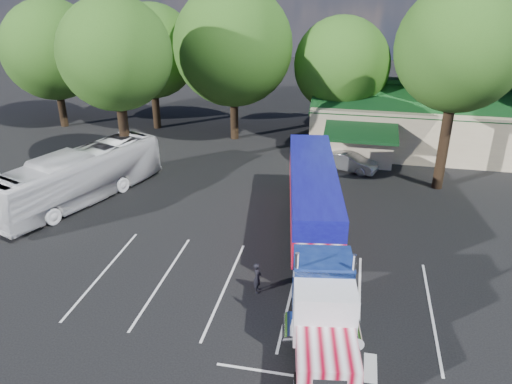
% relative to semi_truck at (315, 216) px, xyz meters
% --- Properties ---
extents(ground, '(120.00, 120.00, 0.00)m').
position_rel_semi_truck_xyz_m(ground, '(-3.87, 2.15, -2.33)').
color(ground, black).
rests_on(ground, ground).
extents(event_hall, '(24.20, 14.12, 5.55)m').
position_rel_semi_truck_xyz_m(event_hall, '(9.87, 19.96, -0.12)').
color(event_hall, '#C5B592').
rests_on(event_hall, ground).
extents(tree_row_a, '(9.00, 9.00, 11.68)m').
position_rel_semi_truck_xyz_m(tree_row_a, '(-25.87, 18.65, 4.83)').
color(tree_row_a, black).
rests_on(tree_row_a, ground).
extents(tree_row_b, '(8.40, 8.40, 11.35)m').
position_rel_semi_truck_xyz_m(tree_row_b, '(-16.87, 19.95, 4.80)').
color(tree_row_b, black).
rests_on(tree_row_b, ground).
extents(tree_row_c, '(10.00, 10.00, 13.05)m').
position_rel_semi_truck_xyz_m(tree_row_c, '(-8.87, 18.35, 5.71)').
color(tree_row_c, black).
rests_on(tree_row_c, ground).
extents(tree_row_d, '(8.00, 8.00, 10.60)m').
position_rel_semi_truck_xyz_m(tree_row_d, '(0.13, 19.65, 4.25)').
color(tree_row_d, black).
rests_on(tree_row_d, ground).
extents(tree_row_e, '(9.60, 9.60, 12.90)m').
position_rel_semi_truck_xyz_m(tree_row_e, '(9.13, 20.15, 5.76)').
color(tree_row_e, black).
rests_on(tree_row_e, ground).
extents(tree_near_left, '(7.60, 7.60, 12.65)m').
position_rel_semi_truck_xyz_m(tree_near_left, '(-14.37, 8.15, 6.48)').
color(tree_near_left, black).
rests_on(tree_near_left, ground).
extents(tree_near_right, '(8.00, 8.00, 13.50)m').
position_rel_semi_truck_xyz_m(tree_near_right, '(7.63, 10.65, 7.13)').
color(tree_near_right, black).
rests_on(tree_near_right, ground).
extents(semi_truck, '(5.28, 19.80, 4.12)m').
position_rel_semi_truck_xyz_m(semi_truck, '(0.00, 0.00, 0.00)').
color(semi_truck, black).
rests_on(semi_truck, ground).
extents(woman, '(0.42, 0.60, 1.56)m').
position_rel_semi_truck_xyz_m(woman, '(-2.27, -3.85, -1.55)').
color(woman, black).
rests_on(woman, ground).
extents(bicycle, '(0.68, 1.72, 0.89)m').
position_rel_semi_truck_xyz_m(bicycle, '(-2.07, 9.10, -1.88)').
color(bicycle, black).
rests_on(bicycle, ground).
extents(tour_bus, '(7.06, 12.43, 3.40)m').
position_rel_semi_truck_xyz_m(tour_bus, '(-15.63, 3.75, -0.63)').
color(tour_bus, silver).
rests_on(tour_bus, ground).
extents(silver_sedan, '(4.54, 2.84, 1.41)m').
position_rel_semi_truck_xyz_m(silver_sedan, '(1.41, 12.65, -1.62)').
color(silver_sedan, '#94979B').
rests_on(silver_sedan, ground).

